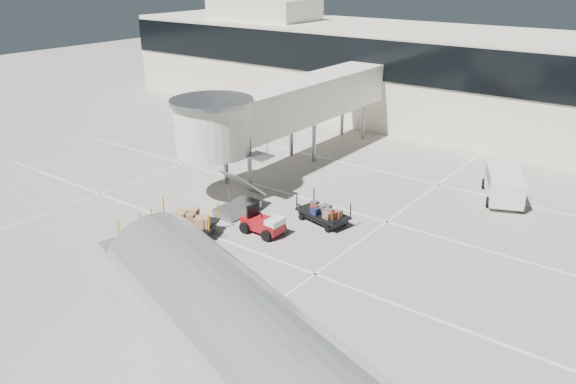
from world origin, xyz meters
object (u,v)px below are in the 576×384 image
suitcase_cart (323,214)px  box_cart_far (146,240)px  minivan (503,182)px  belt_loader (244,101)px  baggage_tug (264,224)px  box_cart_near (185,223)px  ground_worker (150,246)px

suitcase_cart → box_cart_far: 9.49m
box_cart_far → minivan: minivan is taller
suitcase_cart → belt_loader: size_ratio=0.94×
baggage_tug → box_cart_near: size_ratio=0.58×
ground_worker → belt_loader: (-16.67, 25.89, -0.27)m
box_cart_near → box_cart_far: (-0.27, -2.42, -0.10)m
box_cart_near → belt_loader: (-15.55, 22.60, 0.09)m
suitcase_cart → ground_worker: size_ratio=1.90×
box_cart_near → suitcase_cart: bearing=22.7°
box_cart_near → box_cart_far: size_ratio=1.14×
box_cart_near → belt_loader: bearing=100.1°
baggage_tug → minivan: (8.48, 12.32, 0.50)m
minivan → belt_loader: 28.40m
ground_worker → box_cart_far: bearing=129.3°
suitcase_cart → minivan: size_ratio=0.75×
minivan → box_cart_far: bearing=-148.3°
ground_worker → belt_loader: size_ratio=0.49×
minivan → belt_loader: (-27.31, 7.81, -0.35)m
suitcase_cart → box_cart_far: suitcase_cart is taller
suitcase_cart → box_cart_far: size_ratio=1.06×
suitcase_cart → ground_worker: ground_worker is taller
box_cart_far → belt_loader: bearing=127.1°
box_cart_far → belt_loader: (-15.29, 25.02, 0.19)m
baggage_tug → belt_loader: 27.56m
baggage_tug → ground_worker: size_ratio=1.18×
box_cart_near → box_cart_far: 2.44m
ground_worker → belt_loader: bearing=104.0°
ground_worker → minivan: (10.63, 18.08, 0.07)m
box_cart_near → belt_loader: belt_loader is taller
box_cart_far → belt_loader: 29.32m
ground_worker → belt_loader: 30.79m
box_cart_near → belt_loader: 27.43m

